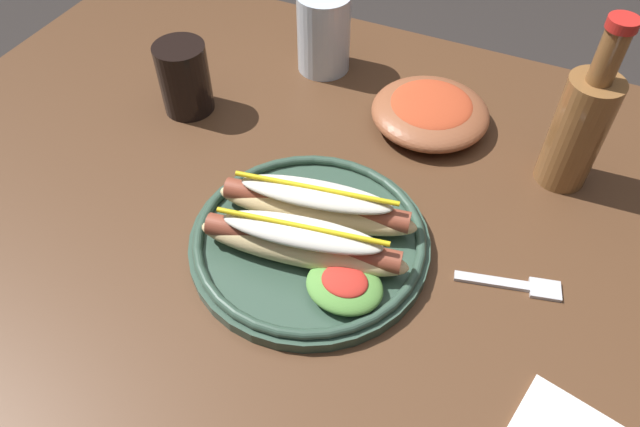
% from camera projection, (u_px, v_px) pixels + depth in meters
% --- Properties ---
extents(dining_table, '(1.34, 0.86, 0.74)m').
position_uv_depth(dining_table, '(352.00, 257.00, 0.83)').
color(dining_table, '#51331E').
rests_on(dining_table, ground_plane).
extents(hot_dog_plate, '(0.29, 0.29, 0.08)m').
position_uv_depth(hot_dog_plate, '(311.00, 235.00, 0.70)').
color(hot_dog_plate, '#334C3D').
rests_on(hot_dog_plate, dining_table).
extents(fork, '(0.12, 0.05, 0.00)m').
position_uv_depth(fork, '(517.00, 285.00, 0.68)').
color(fork, silver).
rests_on(fork, dining_table).
extents(soda_cup, '(0.07, 0.07, 0.11)m').
position_uv_depth(soda_cup, '(184.00, 78.00, 0.86)').
color(soda_cup, black).
rests_on(soda_cup, dining_table).
extents(water_cup, '(0.08, 0.08, 0.13)m').
position_uv_depth(water_cup, '(324.00, 33.00, 0.92)').
color(water_cup, silver).
rests_on(water_cup, dining_table).
extents(glass_bottle, '(0.07, 0.07, 0.23)m').
position_uv_depth(glass_bottle, '(580.00, 125.00, 0.73)').
color(glass_bottle, brown).
rests_on(glass_bottle, dining_table).
extents(side_bowl, '(0.17, 0.17, 0.05)m').
position_uv_depth(side_bowl, '(430.00, 111.00, 0.85)').
color(side_bowl, brown).
rests_on(side_bowl, dining_table).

